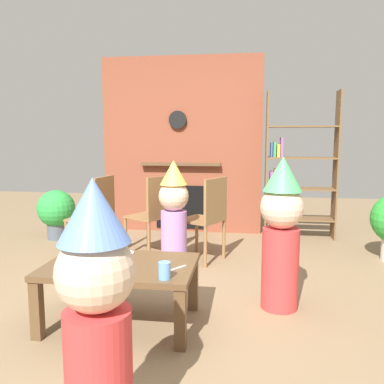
# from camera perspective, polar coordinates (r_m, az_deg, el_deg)

# --- Properties ---
(ground_plane) EXTENTS (12.00, 12.00, 0.00)m
(ground_plane) POSITION_cam_1_polar(r_m,az_deg,el_deg) (3.22, -3.78, -16.23)
(ground_plane) COLOR #846B4C
(brick_fireplace_feature) EXTENTS (2.20, 0.28, 2.40)m
(brick_fireplace_feature) POSITION_cam_1_polar(r_m,az_deg,el_deg) (5.55, -1.44, 6.61)
(brick_fireplace_feature) COLOR brown
(brick_fireplace_feature) RESTS_ON ground_plane
(bookshelf) EXTENTS (0.90, 0.28, 1.90)m
(bookshelf) POSITION_cam_1_polar(r_m,az_deg,el_deg) (5.33, 14.42, 2.77)
(bookshelf) COLOR brown
(bookshelf) RESTS_ON ground_plane
(coffee_table) EXTENTS (1.04, 0.68, 0.44)m
(coffee_table) POSITION_cam_1_polar(r_m,az_deg,el_deg) (2.89, -10.22, -11.36)
(coffee_table) COLOR brown
(coffee_table) RESTS_ON ground_plane
(paper_cup_near_left) EXTENTS (0.08, 0.08, 0.10)m
(paper_cup_near_left) POSITION_cam_1_polar(r_m,az_deg,el_deg) (2.86, -11.65, -9.13)
(paper_cup_near_left) COLOR #E5666B
(paper_cup_near_left) RESTS_ON coffee_table
(paper_cup_near_right) EXTENTS (0.07, 0.07, 0.09)m
(paper_cup_near_right) POSITION_cam_1_polar(r_m,az_deg,el_deg) (2.82, -14.87, -9.51)
(paper_cup_near_right) COLOR #669EE0
(paper_cup_near_right) RESTS_ON coffee_table
(paper_cup_center) EXTENTS (0.08, 0.08, 0.11)m
(paper_cup_center) POSITION_cam_1_polar(r_m,az_deg,el_deg) (2.52, -3.96, -11.19)
(paper_cup_center) COLOR #669EE0
(paper_cup_center) RESTS_ON coffee_table
(paper_plate_front) EXTENTS (0.18, 0.18, 0.01)m
(paper_plate_front) POSITION_cam_1_polar(r_m,az_deg,el_deg) (3.17, -16.13, -8.40)
(paper_plate_front) COLOR white
(paper_plate_front) RESTS_ON coffee_table
(paper_plate_rear) EXTENTS (0.17, 0.17, 0.01)m
(paper_plate_rear) POSITION_cam_1_polar(r_m,az_deg,el_deg) (3.08, -9.99, -8.68)
(paper_plate_rear) COLOR white
(paper_plate_rear) RESTS_ON coffee_table
(birthday_cake_slice) EXTENTS (0.10, 0.10, 0.08)m
(birthday_cake_slice) POSITION_cam_1_polar(r_m,az_deg,el_deg) (2.83, -17.62, -9.73)
(birthday_cake_slice) COLOR #EAC68C
(birthday_cake_slice) RESTS_ON coffee_table
(table_fork) EXTENTS (0.10, 0.13, 0.01)m
(table_fork) POSITION_cam_1_polar(r_m,az_deg,el_deg) (2.72, -2.06, -10.87)
(table_fork) COLOR silver
(table_fork) RESTS_ON coffee_table
(child_with_cone_hat) EXTENTS (0.32, 0.32, 1.16)m
(child_with_cone_hat) POSITION_cam_1_polar(r_m,az_deg,el_deg) (1.71, -13.50, -16.50)
(child_with_cone_hat) COLOR #D13838
(child_with_cone_hat) RESTS_ON ground_plane
(child_in_pink) EXTENTS (0.33, 0.33, 1.18)m
(child_in_pink) POSITION_cam_1_polar(r_m,az_deg,el_deg) (3.09, 12.70, -5.29)
(child_in_pink) COLOR #D13838
(child_in_pink) RESTS_ON ground_plane
(child_by_the_chairs) EXTENTS (0.30, 0.30, 1.09)m
(child_by_the_chairs) POSITION_cam_1_polar(r_m,az_deg,el_deg) (3.98, -2.64, -2.83)
(child_by_the_chairs) COLOR #B27FCC
(child_by_the_chairs) RESTS_ON ground_plane
(dining_chair_left) EXTENTS (0.46, 0.46, 0.90)m
(dining_chair_left) POSITION_cam_1_polar(r_m,az_deg,el_deg) (4.41, -13.48, -2.84)
(dining_chair_left) COLOR olive
(dining_chair_left) RESTS_ON ground_plane
(dining_chair_middle) EXTENTS (0.55, 0.55, 0.90)m
(dining_chair_middle) POSITION_cam_1_polar(r_m,az_deg,el_deg) (4.38, -5.46, -2.74)
(dining_chair_middle) COLOR olive
(dining_chair_middle) RESTS_ON ground_plane
(dining_chair_right) EXTENTS (0.54, 0.54, 0.90)m
(dining_chair_right) POSITION_cam_1_polar(r_m,az_deg,el_deg) (4.18, 2.32, -3.23)
(dining_chair_right) COLOR olive
(dining_chair_right) RESTS_ON ground_plane
(potted_plant_short) EXTENTS (0.48, 0.48, 0.64)m
(potted_plant_short) POSITION_cam_1_polar(r_m,az_deg,el_deg) (5.43, -18.91, -2.56)
(potted_plant_short) COLOR #4C5660
(potted_plant_short) RESTS_ON ground_plane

